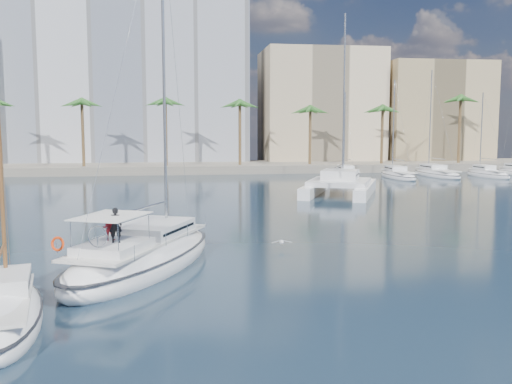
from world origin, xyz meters
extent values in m
plane|color=black|center=(0.00, 0.00, 0.00)|extent=(160.00, 160.00, 0.00)
cube|color=gray|center=(0.00, 61.00, 0.60)|extent=(120.00, 14.00, 1.20)
cube|color=silver|center=(-12.00, 73.00, 14.00)|extent=(42.00, 16.00, 28.00)
cube|color=beige|center=(22.00, 70.00, 10.00)|extent=(20.00, 14.00, 20.00)
cube|color=tan|center=(42.00, 68.00, 9.00)|extent=(18.00, 12.00, 18.00)
cylinder|color=brown|center=(0.00, 57.00, 5.25)|extent=(0.44, 0.44, 10.50)
sphere|color=#2D6324|center=(0.00, 57.00, 10.50)|extent=(3.60, 3.60, 3.60)
cylinder|color=brown|center=(34.00, 57.00, 5.25)|extent=(0.44, 0.44, 10.50)
sphere|color=#2D6324|center=(34.00, 57.00, 10.50)|extent=(3.60, 3.60, 3.60)
ellipsoid|color=white|center=(-4.92, -0.33, 0.40)|extent=(9.09, 13.53, 2.69)
ellipsoid|color=black|center=(-4.92, -0.33, 0.78)|extent=(9.18, 13.66, 0.18)
cube|color=silver|center=(-5.03, -0.55, 1.42)|extent=(6.67, 10.08, 0.12)
cube|color=silver|center=(-4.41, 0.81, 1.78)|extent=(4.27, 5.01, 0.60)
cube|color=black|center=(-4.41, 0.81, 1.80)|extent=(4.09, 4.56, 0.14)
cylinder|color=#B7BABF|center=(-3.80, 2.18, 9.99)|extent=(0.15, 0.15, 17.02)
cylinder|color=#B7BABF|center=(-4.87, -0.21, 2.98)|extent=(2.25, 4.82, 0.11)
cube|color=silver|center=(-6.05, -2.83, 1.66)|extent=(3.58, 3.97, 0.36)
cube|color=white|center=(-6.10, -2.94, 3.03)|extent=(3.58, 3.97, 0.04)
torus|color=silver|center=(-6.56, -3.97, 2.33)|extent=(0.89, 0.44, 0.96)
torus|color=red|center=(-8.21, -3.77, 2.03)|extent=(0.66, 0.44, 0.64)
imported|color=black|center=(-5.93, -2.89, 2.62)|extent=(0.61, 0.44, 1.56)
imported|color=maroon|center=(-6.27, -2.34, 2.40)|extent=(0.57, 0.45, 1.13)
ellipsoid|color=white|center=(-9.29, -7.91, 0.28)|extent=(4.10, 8.54, 1.93)
ellipsoid|color=black|center=(-9.29, -7.91, 0.56)|extent=(4.14, 8.62, 0.18)
cube|color=silver|center=(-9.26, -8.06, 1.01)|extent=(2.98, 6.38, 0.12)
cube|color=silver|center=(-9.44, -7.14, 1.37)|extent=(2.22, 2.96, 0.60)
cube|color=black|center=(-9.44, -7.14, 1.39)|extent=(2.18, 2.66, 0.14)
cylinder|color=brown|center=(-9.62, -6.21, 6.14)|extent=(0.15, 0.15, 10.13)
cylinder|color=brown|center=(-9.30, -7.83, 2.57)|extent=(0.74, 3.27, 0.11)
cube|color=white|center=(11.12, 29.32, 0.55)|extent=(6.24, 12.11, 1.10)
cube|color=white|center=(15.83, 27.23, 0.55)|extent=(6.24, 12.11, 1.10)
cube|color=silver|center=(13.22, 27.69, 1.30)|extent=(8.09, 8.72, 0.50)
cube|color=silver|center=(13.47, 28.27, 2.00)|extent=(4.74, 4.90, 1.00)
cube|color=black|center=(13.47, 28.27, 2.05)|extent=(4.55, 4.45, 0.18)
cylinder|color=#B7BABF|center=(14.25, 30.02, 9.98)|extent=(0.18, 0.18, 16.95)
ellipsoid|color=silver|center=(2.63, 3.19, 0.38)|extent=(0.24, 0.45, 0.22)
sphere|color=silver|center=(2.63, 3.40, 0.40)|extent=(0.12, 0.12, 0.12)
cube|color=gray|center=(2.30, 3.19, 0.41)|extent=(0.52, 0.19, 0.12)
cube|color=gray|center=(2.95, 3.19, 0.41)|extent=(0.52, 0.19, 0.12)
camera|label=1|loc=(-3.32, -28.08, 6.89)|focal=40.00mm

